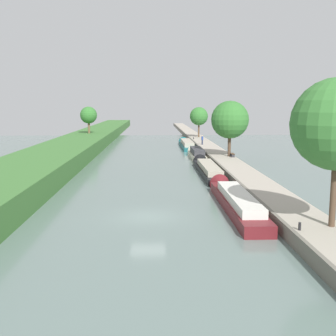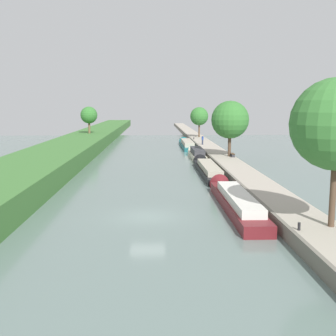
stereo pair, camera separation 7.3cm
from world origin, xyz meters
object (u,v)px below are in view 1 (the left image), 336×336
Objects in this scene: narrowboat_teal at (186,144)px; mooring_bollard_near at (300,226)px; narrowboat_black at (207,169)px; narrowboat_cream at (196,154)px; person_walking at (202,140)px; mooring_bollard_far at (193,138)px; narrowboat_maroon at (235,200)px; park_bench at (232,154)px.

mooring_bollard_near is at bearing -87.91° from narrowboat_teal.
narrowboat_cream reaches higher than narrowboat_black.
person_walking is 3.69× the size of mooring_bollard_far.
narrowboat_maroon is 42.24m from person_walking.
narrowboat_teal is 11.04× the size of park_bench.
narrowboat_cream is 24.75× the size of mooring_bollard_far.
narrowboat_maroon is at bearing -90.30° from narrowboat_cream.
narrowboat_maroon is 0.96× the size of narrowboat_black.
mooring_bollard_far is at bearing 87.95° from narrowboat_maroon.
narrowboat_maroon is 53.86m from mooring_bollard_far.
park_bench is at bearing -55.24° from narrowboat_cream.
narrowboat_teal is at bearing 90.93° from narrowboat_cream.
narrowboat_maroon is 1.39× the size of narrowboat_cream.
narrowboat_black is 25.77m from person_walking.
mooring_bollard_far is (1.92, 53.83, 0.51)m from narrowboat_maroon.
mooring_bollard_far is 0.30× the size of park_bench.
person_walking is 11.70m from mooring_bollard_far.
narrowboat_maroon reaches higher than park_bench.
narrowboat_teal is 36.79× the size of mooring_bollard_far.
narrowboat_maroon is at bearing 102.29° from mooring_bollard_near.
park_bench is (2.50, 33.36, 0.12)m from mooring_bollard_near.
narrowboat_maroon reaches higher than narrowboat_black.
narrowboat_cream is at bearing 89.29° from narrowboat_black.
narrowboat_black is at bearing -95.32° from person_walking.
mooring_bollard_far is at bearing 85.65° from narrowboat_cream.
person_walking reaches higher than park_bench.
park_bench is at bearing -78.36° from narrowboat_teal.
narrowboat_cream is at bearing 92.56° from mooring_bollard_near.
park_bench is at bearing -83.37° from person_walking.
narrowboat_black is 9.17m from park_bench.
narrowboat_maroon is 9.05m from mooring_bollard_near.
narrowboat_maroon is 10.31× the size of park_bench.
narrowboat_black is at bearing -119.00° from park_bench.
narrowboat_maroon is 46.46m from narrowboat_teal.
narrowboat_black is 1.44× the size of narrowboat_cream.
narrowboat_cream is 7.49m from park_bench.
mooring_bollard_near reaches higher than narrowboat_black.
narrowboat_cream reaches higher than narrowboat_maroon.
narrowboat_maroon is 24.93m from park_bench.
person_walking is (2.39, 25.63, 1.25)m from narrowboat_black.
narrowboat_teal is at bearing 90.16° from narrowboat_black.
park_bench is (2.50, -29.30, 0.12)m from mooring_bollard_far.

